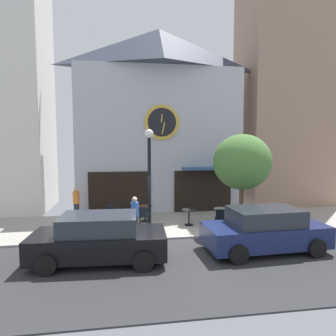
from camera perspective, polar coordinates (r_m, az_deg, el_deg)
name	(u,v)px	position (r m, az deg, el deg)	size (l,w,h in m)	color
ground_plane	(166,243)	(11.81, -0.44, -14.34)	(25.38, 9.97, 0.13)	#9E998E
clock_building	(159,118)	(17.29, -1.69, 9.71)	(9.28, 3.48, 10.24)	#B2B2BC
neighbor_building_right	(285,95)	(20.90, 21.66, 12.87)	(5.59, 3.87, 13.73)	#9E7A66
street_lamp	(149,182)	(12.27, -3.61, -2.70)	(0.36, 0.36, 4.41)	black
street_tree	(242,162)	(13.25, 14.12, 1.09)	(2.55, 2.29, 4.24)	brown
cafe_table_center_left	(102,216)	(13.87, -12.61, -9.08)	(0.78, 0.78, 0.72)	black
cafe_table_near_curb	(145,210)	(14.67, -4.48, -8.17)	(0.70, 0.70, 0.77)	black
cafe_table_near_door	(189,214)	(14.01, 4.05, -8.90)	(0.68, 0.68, 0.75)	black
cafe_table_leftmost	(221,213)	(14.47, 10.28, -8.47)	(0.73, 0.73, 0.74)	black
cafe_chair_by_entrance	(220,217)	(13.65, 9.95, -9.30)	(0.46, 0.46, 0.90)	black
cafe_chair_left_end	(116,219)	(13.33, -10.08, -9.65)	(0.54, 0.54, 0.90)	black
cafe_chair_near_tree	(109,212)	(14.62, -11.31, -8.36)	(0.55, 0.55, 0.90)	black
cafe_chair_right_end	(143,215)	(13.91, -4.79, -8.97)	(0.48, 0.48, 0.90)	black
cafe_chair_under_awning	(89,221)	(13.24, -14.96, -9.85)	(0.55, 0.55, 0.90)	black
pedestrian_orange	(76,203)	(15.44, -17.27, -6.51)	(0.42, 0.42, 1.67)	#2D2D38
pedestrian_blue	(135,216)	(12.32, -6.43, -9.23)	(0.43, 0.43, 1.67)	#2D2D38
parked_car_black	(99,239)	(10.12, -13.14, -13.13)	(4.39, 2.20, 1.55)	black
parked_car_navy	(265,230)	(11.31, 18.16, -11.30)	(4.39, 2.20, 1.55)	navy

